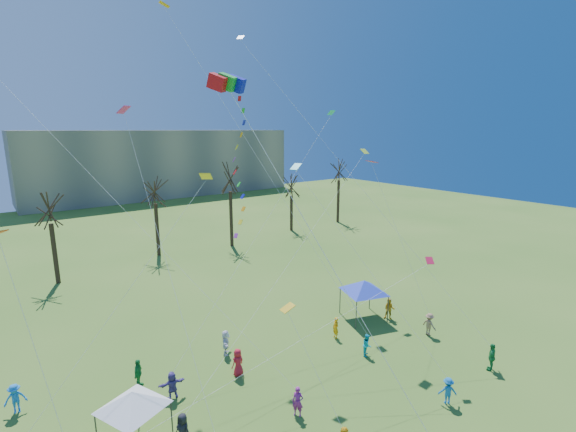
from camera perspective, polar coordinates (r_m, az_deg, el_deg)
distant_building at (r=99.01m, az=-17.22°, el=7.22°), size 60.00×14.00×15.00m
bare_tree_row at (r=49.81m, az=-16.39°, el=2.59°), size 70.52×8.26×11.47m
big_box_kite at (r=18.67m, az=-6.26°, el=6.68°), size 2.99×5.53×17.87m
canopy_tent_white at (r=22.65m, az=-21.24°, el=-23.17°), size 3.52×3.52×2.85m
canopy_tent_blue at (r=33.57m, az=10.77°, el=-9.79°), size 4.13×4.13×3.27m
festival_crowd at (r=25.08m, az=-3.37°, el=-22.78°), size 26.59×14.95×1.84m
small_kites_aloft at (r=25.75m, az=-4.34°, el=8.00°), size 27.37×18.30×33.32m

